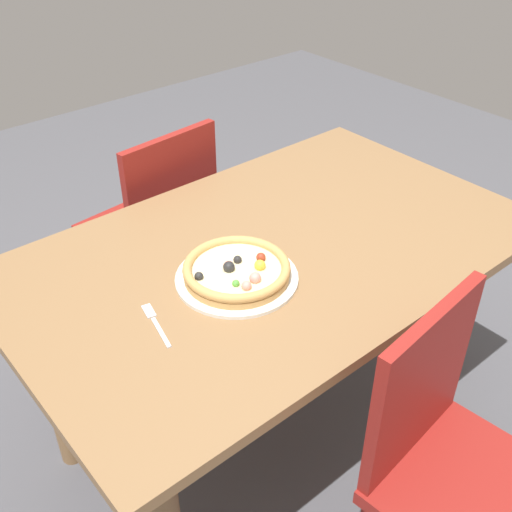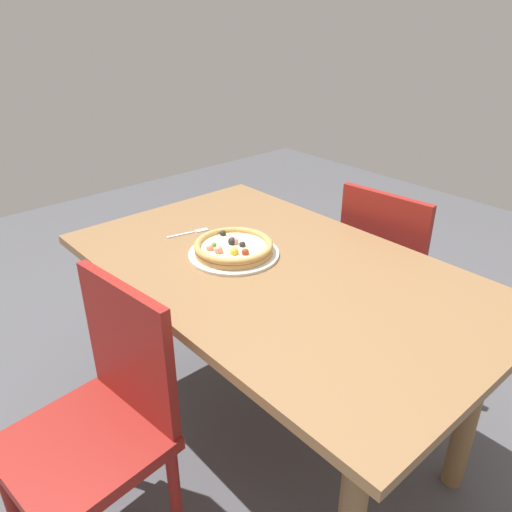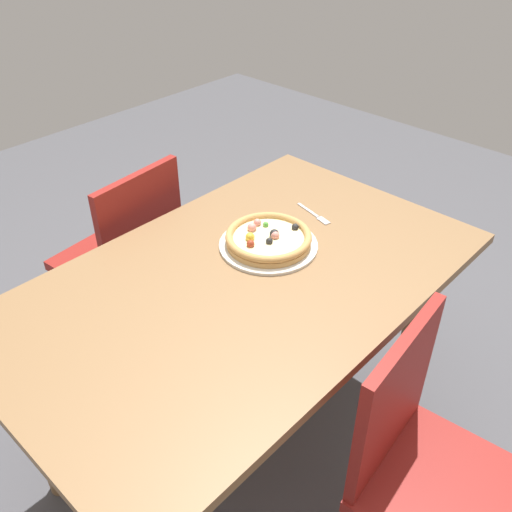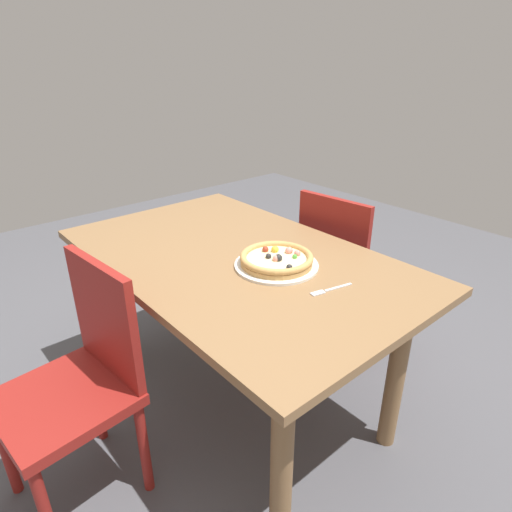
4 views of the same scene
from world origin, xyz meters
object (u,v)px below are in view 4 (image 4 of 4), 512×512
(chair_near, at_px, (343,267))
(plate, at_px, (276,265))
(chair_far, at_px, (80,379))
(fork, at_px, (328,290))
(dining_table, at_px, (237,279))
(pizza, at_px, (277,259))

(chair_near, height_order, plate, chair_near)
(plate, bearing_deg, chair_far, 75.50)
(fork, bearing_deg, chair_far, -18.23)
(chair_near, relative_size, plate, 2.72)
(chair_far, height_order, fork, chair_far)
(chair_far, bearing_deg, dining_table, -96.59)
(pizza, bearing_deg, chair_near, -76.16)
(dining_table, height_order, plate, plate)
(dining_table, bearing_deg, pizza, -162.68)
(dining_table, distance_m, plate, 0.21)
(dining_table, xyz_separation_m, fork, (-0.42, -0.06, 0.11))
(pizza, bearing_deg, fork, -179.05)
(chair_far, relative_size, pizza, 3.13)
(chair_near, distance_m, pizza, 0.69)
(plate, distance_m, pizza, 0.03)
(dining_table, bearing_deg, plate, -162.95)
(plate, distance_m, fork, 0.25)
(dining_table, xyz_separation_m, chair_far, (0.01, 0.66, -0.15))
(dining_table, relative_size, chair_near, 1.71)
(chair_near, bearing_deg, fork, -62.55)
(dining_table, distance_m, chair_far, 0.68)
(dining_table, height_order, pizza, pizza)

